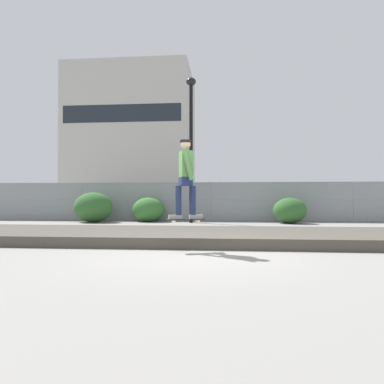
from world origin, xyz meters
TOP-DOWN VIEW (x-y plane):
  - ground_plane at (0.00, 0.00)m, footprint 120.00×120.00m
  - gravel_berm at (0.00, 2.14)m, footprint 17.22×3.33m
  - skateboard at (-0.25, 0.27)m, footprint 0.82×0.44m
  - skater at (-0.25, 0.27)m, footprint 0.71×0.62m
  - chain_fence at (0.00, 9.55)m, footprint 25.88×0.06m
  - street_lamp at (-0.92, 8.50)m, footprint 0.44×0.44m
  - parked_car_near at (-4.30, 11.61)m, footprint 4.48×2.11m
  - parked_car_mid at (1.92, 11.84)m, footprint 4.44×2.03m
  - library_building at (-13.90, 47.92)m, footprint 18.56×13.76m
  - shrub_left at (-5.38, 8.44)m, footprint 1.76×1.44m
  - shrub_center at (-2.96, 8.97)m, footprint 1.46×1.19m
  - shrub_right at (3.39, 8.52)m, footprint 1.44×1.18m

SIDE VIEW (x-z plane):
  - ground_plane at x=0.00m, z-range 0.00..0.00m
  - gravel_berm at x=0.00m, z-range 0.00..0.25m
  - shrub_right at x=3.39m, z-range 0.00..1.11m
  - shrub_center at x=-2.96m, z-range 0.00..1.13m
  - skateboard at x=-0.25m, z-range 0.63..0.70m
  - shrub_left at x=-5.38m, z-range 0.00..1.36m
  - parked_car_near at x=-4.30m, z-range 0.01..1.67m
  - parked_car_mid at x=1.92m, z-range 0.01..1.67m
  - chain_fence at x=0.00m, z-range 0.01..1.86m
  - skater at x=-0.25m, z-range 0.78..2.46m
  - street_lamp at x=-0.92m, z-range 0.82..7.31m
  - library_building at x=-13.90m, z-range 0.00..20.99m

